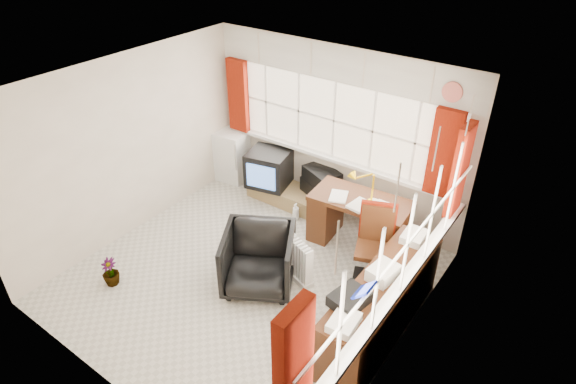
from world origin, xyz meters
name	(u,v)px	position (x,y,z in m)	size (l,w,h in m)	color
ground	(248,277)	(0.00, 0.00, 0.00)	(4.00, 4.00, 0.00)	beige
room_walls	(242,176)	(0.00, 0.00, 1.50)	(4.00, 4.00, 4.00)	beige
window_back	(331,154)	(0.00, 1.94, 0.95)	(3.70, 0.12, 3.60)	beige
window_right	(398,284)	(1.94, 0.00, 0.95)	(0.12, 3.70, 3.60)	beige
curtains	(356,170)	(0.92, 0.93, 1.46)	(3.83, 3.83, 1.15)	maroon
overhead_cabinets	(369,104)	(0.98, 0.98, 2.25)	(3.98, 3.98, 0.48)	silver
desk	(359,220)	(0.80, 1.40, 0.42)	(1.35, 0.75, 0.78)	#4C2812
desk_lamp	(373,182)	(0.94, 1.42, 1.06)	(0.18, 0.16, 0.44)	yellow
task_chair	(375,241)	(1.26, 0.93, 0.56)	(0.58, 0.60, 1.06)	black
office_chair	(258,260)	(0.20, -0.01, 0.39)	(0.83, 0.86, 0.78)	black
radiator	(300,266)	(0.57, 0.34, 0.24)	(0.42, 0.28, 0.58)	white
credenza	(381,304)	(1.73, 0.20, 0.39)	(0.50, 2.00, 0.85)	#4C2812
file_tray	(349,299)	(1.60, -0.32, 0.81)	(0.29, 0.37, 0.12)	black
tv_bench	(291,196)	(-0.55, 1.72, 0.12)	(1.40, 0.50, 0.25)	#9F7E4F
crt_tv	(269,168)	(-0.93, 1.64, 0.53)	(0.72, 0.69, 0.56)	black
hifi_stack	(322,183)	(-0.09, 1.86, 0.46)	(0.71, 0.58, 0.43)	black
mini_fridge	(233,155)	(-1.80, 1.80, 0.43)	(0.56, 0.56, 0.85)	white
spray_bottle_a	(296,211)	(-0.24, 1.40, 0.14)	(0.11, 0.11, 0.27)	white
spray_bottle_b	(310,231)	(0.18, 1.15, 0.10)	(0.09, 0.09, 0.20)	#85C7B7
flower_vase	(110,272)	(-1.30, -1.08, 0.19)	(0.21, 0.21, 0.38)	black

